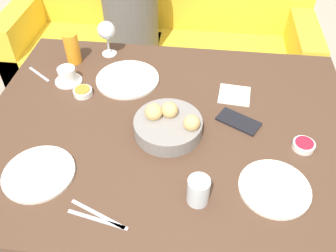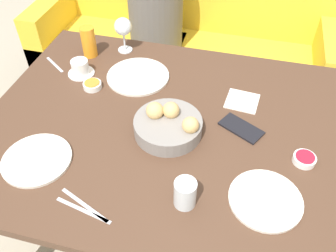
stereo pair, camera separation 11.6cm
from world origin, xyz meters
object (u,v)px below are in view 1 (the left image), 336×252
(plate_near_right, at_px, (274,188))
(juice_glass, at_px, (72,48))
(cell_phone, at_px, (239,121))
(jam_bowl_berry, at_px, (304,145))
(jam_bowl_honey, at_px, (83,92))
(bread_basket, at_px, (168,125))
(couch, at_px, (160,52))
(napkin, at_px, (234,95))
(knife_silver, at_px, (98,220))
(plate_far_center, at_px, (128,79))
(spoon_coffee, at_px, (39,74))
(plate_near_left, at_px, (39,173))
(wine_glass, at_px, (106,31))
(seated_person, at_px, (133,38))
(fork_silver, at_px, (98,214))
(coffee_cup, at_px, (67,76))
(water_tumbler, at_px, (198,191))

(plate_near_right, xyz_separation_m, juice_glass, (-0.79, 0.58, 0.06))
(cell_phone, bearing_deg, plate_near_right, -70.23)
(jam_bowl_berry, xyz_separation_m, jam_bowl_honey, (-0.80, 0.18, 0.00))
(bread_basket, height_order, cell_phone, bread_basket)
(couch, distance_m, napkin, 1.14)
(bread_basket, height_order, knife_silver, bread_basket)
(plate_far_center, xyz_separation_m, jam_bowl_berry, (0.65, -0.29, 0.01))
(spoon_coffee, relative_size, napkin, 0.92)
(juice_glass, relative_size, jam_bowl_berry, 1.83)
(plate_near_left, xyz_separation_m, wine_glass, (0.06, 0.68, 0.11))
(juice_glass, distance_m, jam_bowl_berry, 0.99)
(couch, bearing_deg, jam_bowl_honey, -98.62)
(wine_glass, relative_size, napkin, 1.21)
(seated_person, height_order, knife_silver, seated_person)
(plate_near_left, xyz_separation_m, jam_bowl_honey, (0.02, 0.39, 0.01))
(spoon_coffee, bearing_deg, wine_glass, 35.80)
(jam_bowl_berry, height_order, spoon_coffee, jam_bowl_berry)
(couch, distance_m, bread_basket, 1.29)
(couch, height_order, bread_basket, couch)
(juice_glass, distance_m, wine_glass, 0.16)
(spoon_coffee, bearing_deg, plate_near_left, -68.60)
(plate_near_left, height_order, wine_glass, wine_glass)
(seated_person, distance_m, fork_silver, 1.41)
(knife_silver, xyz_separation_m, spoon_coffee, (-0.42, 0.63, -0.00))
(plate_near_left, relative_size, plate_near_right, 1.04)
(plate_near_left, height_order, coffee_cup, coffee_cup)
(couch, relative_size, coffee_cup, 17.35)
(wine_glass, xyz_separation_m, fork_silver, (0.16, -0.80, -0.11))
(cell_phone, bearing_deg, coffee_cup, 166.82)
(plate_far_center, height_order, jam_bowl_honey, jam_bowl_honey)
(bread_basket, bearing_deg, jam_bowl_berry, -2.62)
(jam_bowl_berry, relative_size, cell_phone, 0.43)
(plate_far_center, xyz_separation_m, wine_glass, (-0.12, 0.18, 0.11))
(coffee_cup, height_order, jam_bowl_honey, coffee_cup)
(juice_glass, distance_m, water_tumbler, 0.86)
(plate_near_left, relative_size, knife_silver, 1.23)
(fork_silver, height_order, napkin, napkin)
(jam_bowl_honey, xyz_separation_m, fork_silver, (0.19, -0.51, -0.01))
(couch, bearing_deg, coffee_cup, -104.02)
(plate_near_left, bearing_deg, juice_glass, 97.08)
(plate_near_left, bearing_deg, jam_bowl_berry, 14.25)
(plate_far_center, bearing_deg, plate_near_left, -109.38)
(plate_near_left, distance_m, wine_glass, 0.69)
(couch, distance_m, plate_near_right, 1.55)
(plate_near_left, height_order, water_tumbler, water_tumbler)
(seated_person, relative_size, wine_glass, 7.63)
(bread_basket, height_order, juice_glass, juice_glass)
(juice_glass, xyz_separation_m, water_tumbler, (0.57, -0.64, -0.02))
(couch, distance_m, spoon_coffee, 1.09)
(jam_bowl_berry, bearing_deg, bread_basket, 177.38)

